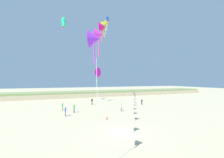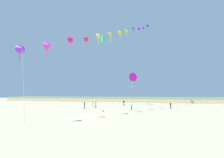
# 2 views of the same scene
# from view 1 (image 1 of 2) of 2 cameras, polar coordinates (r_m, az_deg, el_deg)

# --- Properties ---
(ground_plane) EXTENTS (240.00, 240.00, 0.00)m
(ground_plane) POSITION_cam_1_polar(r_m,az_deg,el_deg) (19.22, 4.57, -19.79)
(ground_plane) COLOR #C1B28E
(dune_ridge) EXTENTS (120.00, 11.62, 2.04)m
(dune_ridge) POSITION_cam_1_polar(r_m,az_deg,el_deg) (60.08, -14.00, -5.60)
(dune_ridge) COLOR tan
(dune_ridge) RESTS_ON ground
(person_near_left) EXTENTS (0.49, 0.38, 1.56)m
(person_near_left) POSITION_cam_1_polar(r_m,az_deg,el_deg) (30.84, -14.25, -10.68)
(person_near_left) COLOR #474C56
(person_near_left) RESTS_ON ground
(person_near_right) EXTENTS (0.52, 0.20, 1.48)m
(person_near_right) POSITION_cam_1_polar(r_m,az_deg,el_deg) (40.37, 11.27, -8.33)
(person_near_right) COLOR black
(person_near_right) RESTS_ON ground
(person_mid_center) EXTENTS (0.35, 0.54, 1.64)m
(person_mid_center) POSITION_cam_1_polar(r_m,az_deg,el_deg) (33.67, -18.33, -9.72)
(person_mid_center) COLOR #726656
(person_mid_center) RESTS_ON ground
(person_far_left) EXTENTS (0.29, 0.56, 1.63)m
(person_far_left) POSITION_cam_1_polar(r_m,az_deg,el_deg) (31.28, 3.54, -10.47)
(person_far_left) COLOR #282D4C
(person_far_left) RESTS_ON ground
(person_far_right) EXTENTS (0.23, 0.59, 1.68)m
(person_far_right) POSITION_cam_1_polar(r_m,az_deg,el_deg) (28.18, -17.34, -11.49)
(person_far_right) COLOR #282D4C
(person_far_right) RESTS_ON ground
(person_far_center) EXTENTS (0.58, 0.31, 1.71)m
(person_far_center) POSITION_cam_1_polar(r_m,az_deg,el_deg) (39.62, -7.63, -8.29)
(person_far_center) COLOR #474C56
(person_far_center) RESTS_ON ground
(kite_banner_string) EXTENTS (15.52, 38.13, 27.44)m
(kite_banner_string) POSITION_cam_1_polar(r_m,az_deg,el_deg) (31.29, -2.33, 20.72)
(kite_banner_string) COLOR #8A2CEA
(large_kite_low_lead) EXTENTS (1.40, 1.50, 2.74)m
(large_kite_low_lead) POSITION_cam_1_polar(r_m,az_deg,el_deg) (42.37, -17.95, 19.79)
(large_kite_low_lead) COLOR #19DD85
(large_kite_mid_trail) EXTENTS (2.80, 2.40, 4.93)m
(large_kite_mid_trail) POSITION_cam_1_polar(r_m,az_deg,el_deg) (43.03, -5.85, 2.57)
(large_kite_mid_trail) COLOR #F013C6
(beach_ball) EXTENTS (0.36, 0.36, 0.36)m
(beach_ball) POSITION_cam_1_polar(r_m,az_deg,el_deg) (25.20, -2.01, -14.68)
(beach_ball) COLOR red
(beach_ball) RESTS_ON ground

